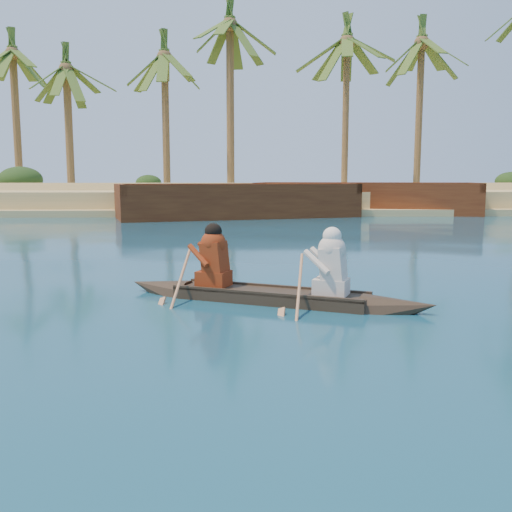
{
  "coord_description": "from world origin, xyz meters",
  "views": [
    {
      "loc": [
        6.34,
        -8.5,
        2.13
      ],
      "look_at": [
        6.72,
        2.13,
        0.65
      ],
      "focal_mm": 40.0,
      "sensor_mm": 36.0,
      "label": 1
    }
  ],
  "objects": [
    {
      "name": "sandy_embankment",
      "position": [
        0.0,
        46.89,
        0.53
      ],
      "size": [
        150.0,
        51.0,
        1.5
      ],
      "color": "#DABC7B",
      "rests_on": "ground"
    },
    {
      "name": "palm_grove",
      "position": [
        0.0,
        35.0,
        8.0
      ],
      "size": [
        110.0,
        14.0,
        16.0
      ],
      "primitive_type": null,
      "color": "#3F6222",
      "rests_on": "ground"
    },
    {
      "name": "shrub_cluster",
      "position": [
        0.0,
        31.5,
        1.2
      ],
      "size": [
        100.0,
        6.0,
        2.4
      ],
      "primitive_type": null,
      "color": "#233F17",
      "rests_on": "ground"
    },
    {
      "name": "canoe",
      "position": [
        6.93,
        1.1,
        0.29
      ],
      "size": [
        5.36,
        2.87,
        1.52
      ],
      "rotation": [
        0.0,
        0.0,
        -0.41
      ],
      "color": "#2F231A",
      "rests_on": "ground"
    },
    {
      "name": "barge_mid",
      "position": [
        6.46,
        22.0,
        0.73
      ],
      "size": [
        13.2,
        7.38,
        2.09
      ],
      "rotation": [
        0.0,
        0.0,
        0.27
      ],
      "color": "#643015",
      "rests_on": "ground"
    },
    {
      "name": "barge_right",
      "position": [
        14.0,
        25.14,
        0.74
      ],
      "size": [
        13.37,
        6.99,
        2.12
      ],
      "rotation": [
        0.0,
        0.0,
        -0.23
      ],
      "color": "#643015",
      "rests_on": "ground"
    }
  ]
}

